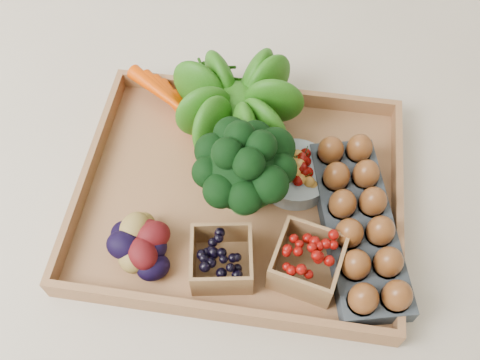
# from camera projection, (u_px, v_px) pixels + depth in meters

# --- Properties ---
(ground) EXTENTS (4.00, 4.00, 0.00)m
(ground) POSITION_uv_depth(u_px,v_px,m) (240.00, 198.00, 0.95)
(ground) COLOR beige
(ground) RESTS_ON ground
(tray) EXTENTS (0.55, 0.45, 0.01)m
(tray) POSITION_uv_depth(u_px,v_px,m) (240.00, 196.00, 0.94)
(tray) COLOR #9E6C42
(tray) RESTS_ON ground
(carrots) EXTENTS (0.20, 0.14, 0.05)m
(carrots) POSITION_uv_depth(u_px,v_px,m) (189.00, 120.00, 0.99)
(carrots) COLOR #E54200
(carrots) RESTS_ON tray
(lettuce) EXTENTS (0.16, 0.16, 0.16)m
(lettuce) POSITION_uv_depth(u_px,v_px,m) (237.00, 98.00, 0.95)
(lettuce) COLOR #1E460B
(lettuce) RESTS_ON tray
(broccoli) EXTENTS (0.17, 0.17, 0.13)m
(broccoli) POSITION_uv_depth(u_px,v_px,m) (244.00, 183.00, 0.87)
(broccoli) COLOR black
(broccoli) RESTS_ON tray
(cherry_bowl) EXTENTS (0.13, 0.13, 0.03)m
(cherry_bowl) POSITION_uv_depth(u_px,v_px,m) (295.00, 174.00, 0.94)
(cherry_bowl) COLOR #8C9EA5
(cherry_bowl) RESTS_ON tray
(egg_carton) EXTENTS (0.18, 0.34, 0.04)m
(egg_carton) POSITION_uv_depth(u_px,v_px,m) (357.00, 226.00, 0.88)
(egg_carton) COLOR #3A424A
(egg_carton) RESTS_ON tray
(potatoes) EXTENTS (0.15, 0.15, 0.09)m
(potatoes) POSITION_uv_depth(u_px,v_px,m) (138.00, 240.00, 0.84)
(potatoes) COLOR #460B0E
(potatoes) RESTS_ON tray
(punnet_blackberry) EXTENTS (0.11, 0.11, 0.07)m
(punnet_blackberry) POSITION_uv_depth(u_px,v_px,m) (222.00, 259.00, 0.84)
(punnet_blackberry) COLOR black
(punnet_blackberry) RESTS_ON tray
(punnet_raspberry) EXTENTS (0.12, 0.12, 0.07)m
(punnet_raspberry) POSITION_uv_depth(u_px,v_px,m) (307.00, 262.00, 0.83)
(punnet_raspberry) COLOR #720805
(punnet_raspberry) RESTS_ON tray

